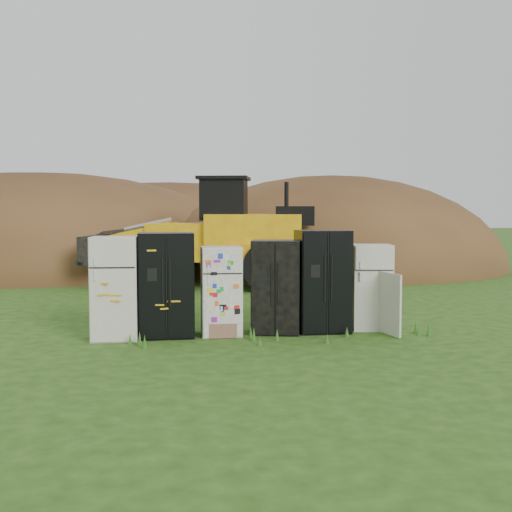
{
  "coord_description": "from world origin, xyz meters",
  "views": [
    {
      "loc": [
        -2.27,
        -11.76,
        2.35
      ],
      "look_at": [
        0.46,
        2.0,
        1.31
      ],
      "focal_mm": 45.0,
      "sensor_mm": 36.0,
      "label": 1
    }
  ],
  "objects_px": {
    "fridge_leftmost": "(115,288)",
    "fridge_black_side": "(166,285)",
    "fridge_black_right": "(322,281)",
    "fridge_sticker": "(221,291)",
    "wheel_loader": "(197,232)",
    "fridge_dark_mid": "(276,287)",
    "fridge_open_door": "(371,287)"
  },
  "relations": [
    {
      "from": "wheel_loader",
      "to": "fridge_black_side",
      "type": "bearing_deg",
      "value": -84.99
    },
    {
      "from": "fridge_sticker",
      "to": "fridge_black_right",
      "type": "distance_m",
      "value": 1.96
    },
    {
      "from": "fridge_leftmost",
      "to": "wheel_loader",
      "type": "relative_size",
      "value": 0.27
    },
    {
      "from": "fridge_black_side",
      "to": "wheel_loader",
      "type": "relative_size",
      "value": 0.28
    },
    {
      "from": "fridge_sticker",
      "to": "fridge_open_door",
      "type": "xyz_separation_m",
      "value": [
        2.96,
        0.03,
        0.0
      ]
    },
    {
      "from": "fridge_leftmost",
      "to": "fridge_black_side",
      "type": "distance_m",
      "value": 0.92
    },
    {
      "from": "fridge_leftmost",
      "to": "fridge_dark_mid",
      "type": "relative_size",
      "value": 1.05
    },
    {
      "from": "fridge_dark_mid",
      "to": "fridge_black_right",
      "type": "xyz_separation_m",
      "value": [
        0.91,
        -0.01,
        0.09
      ]
    },
    {
      "from": "fridge_open_door",
      "to": "wheel_loader",
      "type": "height_order",
      "value": "wheel_loader"
    },
    {
      "from": "fridge_black_side",
      "to": "fridge_sticker",
      "type": "bearing_deg",
      "value": -2.22
    },
    {
      "from": "fridge_leftmost",
      "to": "wheel_loader",
      "type": "distance_m",
      "value": 7.82
    },
    {
      "from": "fridge_leftmost",
      "to": "fridge_sticker",
      "type": "height_order",
      "value": "fridge_leftmost"
    },
    {
      "from": "fridge_open_door",
      "to": "fridge_leftmost",
      "type": "bearing_deg",
      "value": -168.06
    },
    {
      "from": "fridge_black_side",
      "to": "fridge_dark_mid",
      "type": "bearing_deg",
      "value": 0.3
    },
    {
      "from": "fridge_sticker",
      "to": "fridge_dark_mid",
      "type": "relative_size",
      "value": 0.94
    },
    {
      "from": "fridge_black_side",
      "to": "wheel_loader",
      "type": "height_order",
      "value": "wheel_loader"
    },
    {
      "from": "fridge_black_right",
      "to": "fridge_leftmost",
      "type": "bearing_deg",
      "value": -176.91
    },
    {
      "from": "fridge_dark_mid",
      "to": "fridge_open_door",
      "type": "distance_m",
      "value": 1.92
    },
    {
      "from": "fridge_black_side",
      "to": "fridge_open_door",
      "type": "bearing_deg",
      "value": 1.69
    },
    {
      "from": "fridge_black_side",
      "to": "fridge_sticker",
      "type": "height_order",
      "value": "fridge_black_side"
    },
    {
      "from": "fridge_leftmost",
      "to": "fridge_black_side",
      "type": "bearing_deg",
      "value": 8.95
    },
    {
      "from": "fridge_leftmost",
      "to": "fridge_black_right",
      "type": "xyz_separation_m",
      "value": [
        3.88,
        -0.03,
        0.04
      ]
    },
    {
      "from": "fridge_open_door",
      "to": "fridge_sticker",
      "type": "bearing_deg",
      "value": -167.6
    },
    {
      "from": "fridge_black_side",
      "to": "wheel_loader",
      "type": "xyz_separation_m",
      "value": [
        1.34,
        7.39,
        0.69
      ]
    },
    {
      "from": "fridge_dark_mid",
      "to": "wheel_loader",
      "type": "height_order",
      "value": "wheel_loader"
    },
    {
      "from": "fridge_black_right",
      "to": "wheel_loader",
      "type": "xyz_separation_m",
      "value": [
        -1.63,
        7.47,
        0.68
      ]
    },
    {
      "from": "fridge_open_door",
      "to": "wheel_loader",
      "type": "distance_m",
      "value": 7.93
    },
    {
      "from": "fridge_black_side",
      "to": "wheel_loader",
      "type": "bearing_deg",
      "value": 82.2
    },
    {
      "from": "wheel_loader",
      "to": "fridge_sticker",
      "type": "bearing_deg",
      "value": -77.23
    },
    {
      "from": "fridge_sticker",
      "to": "fridge_dark_mid",
      "type": "xyz_separation_m",
      "value": [
        1.04,
        0.01,
        0.05
      ]
    },
    {
      "from": "fridge_black_side",
      "to": "fridge_sticker",
      "type": "xyz_separation_m",
      "value": [
        1.01,
        -0.08,
        -0.13
      ]
    },
    {
      "from": "fridge_black_right",
      "to": "fridge_open_door",
      "type": "bearing_deg",
      "value": 5.44
    }
  ]
}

